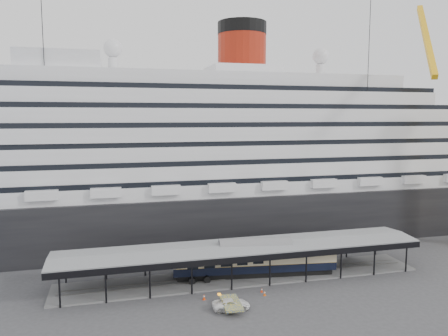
{
  "coord_description": "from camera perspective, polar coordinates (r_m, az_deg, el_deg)",
  "views": [
    {
      "loc": [
        -19.19,
        -56.72,
        24.67
      ],
      "look_at": [
        -2.16,
        8.0,
        16.72
      ],
      "focal_mm": 35.0,
      "sensor_mm": 36.0,
      "label": 1
    }
  ],
  "objects": [
    {
      "name": "traffic_cone_right",
      "position": [
        64.1,
        4.96,
        -15.58
      ],
      "size": [
        0.34,
        0.34,
        0.65
      ],
      "rotation": [
        0.0,
        0.0,
        0.02
      ],
      "color": "red",
      "rests_on": "ground"
    },
    {
      "name": "ground",
      "position": [
        64.77,
        3.79,
        -15.64
      ],
      "size": [
        200.0,
        200.0,
        0.0
      ],
      "primitive_type": "plane",
      "color": "#3B3B3E",
      "rests_on": "ground"
    },
    {
      "name": "pullman_carriage",
      "position": [
        68.77,
        4.05,
        -11.65
      ],
      "size": [
        25.3,
        6.34,
        24.63
      ],
      "rotation": [
        0.0,
        0.0,
        -0.13
      ],
      "color": "black",
      "rests_on": "ground"
    },
    {
      "name": "port_truck",
      "position": [
        58.66,
        0.94,
        -17.38
      ],
      "size": [
        4.99,
        2.58,
        1.34
      ],
      "primitive_type": "imported",
      "rotation": [
        0.0,
        0.0,
        1.5
      ],
      "color": "white",
      "rests_on": "ground"
    },
    {
      "name": "cruise_ship",
      "position": [
        91.01,
        -2.5,
        2.78
      ],
      "size": [
        130.0,
        30.0,
        43.9
      ],
      "color": "black",
      "rests_on": "ground"
    },
    {
      "name": "platform_canopy",
      "position": [
        68.38,
        2.45,
        -12.28
      ],
      "size": [
        56.0,
        9.18,
        5.3
      ],
      "color": "slate",
      "rests_on": "ground"
    },
    {
      "name": "traffic_cone_mid",
      "position": [
        63.03,
        5.33,
        -15.96
      ],
      "size": [
        0.39,
        0.39,
        0.69
      ],
      "rotation": [
        0.0,
        0.0,
        0.11
      ],
      "color": "#FC630E",
      "rests_on": "ground"
    },
    {
      "name": "traffic_cone_left",
      "position": [
        61.57,
        -2.62,
        -16.47
      ],
      "size": [
        0.42,
        0.42,
        0.76
      ],
      "rotation": [
        0.0,
        0.0,
        0.09
      ],
      "color": "#F5410D",
      "rests_on": "ground"
    }
  ]
}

